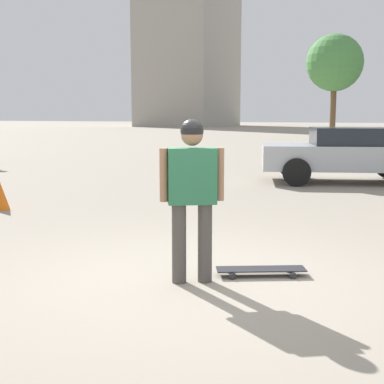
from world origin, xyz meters
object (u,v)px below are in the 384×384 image
at_px(skateboard, 261,270).
at_px(car_parked_near, 347,153).
at_px(traffic_cone, 0,195).
at_px(person, 192,187).

relative_size(skateboard, car_parked_near, 0.21).
bearing_deg(car_parked_near, skateboard, 74.47).
xyz_separation_m(skateboard, traffic_cone, (-2.01, -5.24, 0.19)).
distance_m(person, skateboard, 1.16).
height_order(person, car_parked_near, person).
bearing_deg(skateboard, traffic_cone, -46.07).
height_order(car_parked_near, traffic_cone, car_parked_near).
relative_size(person, traffic_cone, 3.17).
distance_m(skateboard, traffic_cone, 5.62).
xyz_separation_m(person, car_parked_near, (-8.81, 0.44, -0.24)).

